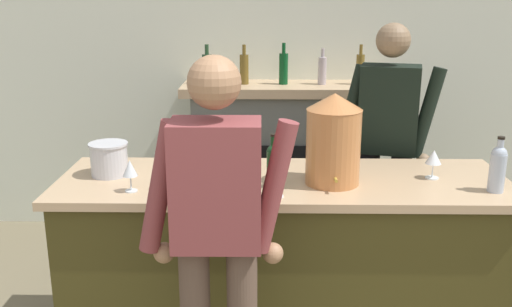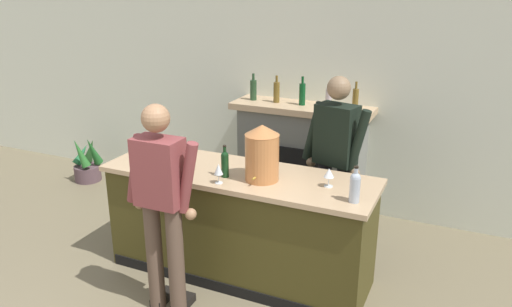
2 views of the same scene
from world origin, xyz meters
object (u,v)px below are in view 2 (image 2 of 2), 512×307
Objects in this scene: wine_bottle_cabernet_heavy at (225,163)px; fireplace_stone at (301,158)px; wine_bottle_port_short at (176,156)px; wine_glass_back_row at (329,174)px; person_bartender at (335,162)px; wine_glass_by_dispenser at (219,170)px; potted_plant_corner at (87,164)px; wine_glass_front_left at (149,155)px; person_customer at (162,203)px; copper_dispenser at (262,153)px; wine_bottle_chardonnay_pale at (355,186)px; ice_bucket_steel at (151,147)px.

fireplace_stone is at bearing 86.48° from wine_bottle_cabernet_heavy.
wine_glass_back_row is at bearing 10.28° from wine_bottle_port_short.
person_bartender is 1.16m from wine_glass_by_dispenser.
person_bartender is 6.37× the size of wine_bottle_cabernet_heavy.
wine_glass_back_row is at bearing -17.62° from potted_plant_corner.
potted_plant_corner is 3.91m from wine_glass_back_row.
fireplace_stone is at bearing 64.90° from wine_glass_front_left.
person_customer is 3.65× the size of copper_dispenser.
fireplace_stone is 2.28m from person_customer.
wine_bottle_port_short is at bearing 171.24° from wine_glass_by_dispenser.
copper_dispenser is 3.04× the size of wine_glass_back_row.
fireplace_stone is at bearing 116.69° from wine_glass_back_row.
fireplace_stone reaches higher than wine_glass_back_row.
wine_glass_front_left is (-1.56, -0.23, 0.00)m from wine_glass_back_row.
ice_bucket_steel is at bearing 173.38° from wine_bottle_chardonnay_pale.
ice_bucket_steel reaches higher than wine_glass_back_row.
person_bartender reaches higher than wine_bottle_chardonnay_pale.
wine_bottle_chardonnay_pale is (3.89, -1.35, 0.88)m from potted_plant_corner.
person_customer is 0.57m from wine_bottle_port_short.
ice_bucket_steel is (-1.19, 0.12, -0.15)m from copper_dispenser.
potted_plant_corner is at bearing 149.55° from wine_bottle_port_short.
potted_plant_corner is 3.63m from person_bartender.
wine_bottle_chardonnay_pale reaches higher than wine_bottle_cabernet_heavy.
person_bartender reaches higher than potted_plant_corner.
copper_dispenser is 2.89× the size of wine_glass_front_left.
ice_bucket_steel is at bearing 159.95° from wine_glass_by_dispenser.
fireplace_stone is at bearing 56.11° from ice_bucket_steel.
wine_bottle_cabernet_heavy is at bearing 177.46° from wine_bottle_chardonnay_pale.
wine_glass_back_row is (-0.26, 0.20, -0.02)m from wine_bottle_chardonnay_pale.
wine_bottle_port_short is (-0.73, -0.14, -0.09)m from copper_dispenser.
wine_bottle_cabernet_heavy reaches higher than ice_bucket_steel.
copper_dispenser is at bearing -121.47° from person_bartender.
wine_bottle_cabernet_heavy is (-0.31, -0.07, -0.11)m from copper_dispenser.
wine_glass_front_left is (-0.47, 0.51, 0.15)m from person_customer.
wine_bottle_port_short is at bearing -169.50° from wine_bottle_cabernet_heavy.
potted_plant_corner is 4.21m from wine_bottle_chardonnay_pale.
person_customer is at bearing -36.68° from potted_plant_corner.
wine_glass_back_row is at bearing 9.03° from copper_dispenser.
wine_glass_front_left is at bearing -149.80° from person_bartender.
wine_bottle_cabernet_heavy is 0.87× the size of wine_bottle_port_short.
wine_bottle_chardonnay_pale is (1.99, -0.23, 0.04)m from ice_bucket_steel.
potted_plant_corner is 2.30× the size of wine_bottle_chardonnay_pale.
fireplace_stone is 0.91× the size of person_customer.
potted_plant_corner is 3.85× the size of wine_glass_by_dispenser.
copper_dispenser is 0.38m from wine_glass_by_dispenser.
person_bartender is 0.85m from copper_dispenser.
potted_plant_corner is at bearing 152.56° from wine_glass_by_dispenser.
potted_plant_corner is at bearing 160.78° from wine_bottle_chardonnay_pale.
fireplace_stone is at bearing 97.47° from copper_dispenser.
ice_bucket_steel reaches higher than potted_plant_corner.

